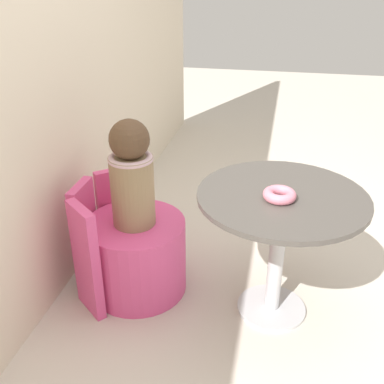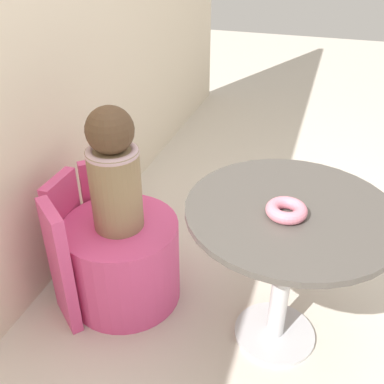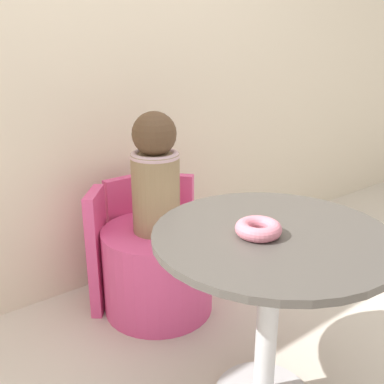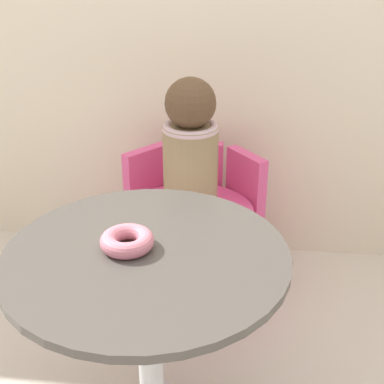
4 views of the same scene
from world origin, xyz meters
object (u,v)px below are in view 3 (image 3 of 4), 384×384
round_table (271,270)px  child_figure (155,174)px  donut (258,229)px  tub_chair (158,269)px

round_table → child_figure: child_figure is taller
child_figure → donut: size_ratio=3.72×
donut → tub_chair: bearing=83.2°
tub_chair → child_figure: bearing=90.0°
round_table → tub_chair: bearing=87.5°
round_table → child_figure: (0.03, 0.74, 0.15)m
round_table → donut: donut is taller
child_figure → round_table: bearing=-92.5°
tub_chair → round_table: bearing=-92.5°
round_table → tub_chair: 0.81m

